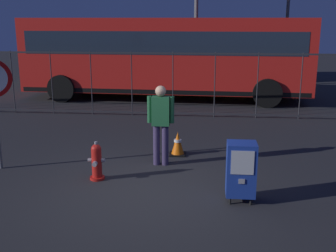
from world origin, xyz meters
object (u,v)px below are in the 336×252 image
(pedestrian, at_px, (161,121))
(bus_near, at_px, (166,53))
(fire_hydrant, at_px, (97,162))
(bus_far, at_px, (184,45))
(newspaper_box_primary, at_px, (241,169))
(traffic_cone, at_px, (178,144))

(pedestrian, xyz_separation_m, bus_near, (-0.64, 7.53, 0.76))
(fire_hydrant, distance_m, bus_near, 8.59)
(bus_near, distance_m, bus_far, 4.91)
(newspaper_box_primary, bearing_deg, bus_far, 97.10)
(newspaper_box_primary, height_order, bus_near, bus_near)
(pedestrian, bearing_deg, fire_hydrant, -139.97)
(traffic_cone, bearing_deg, pedestrian, -113.80)
(fire_hydrant, height_order, traffic_cone, fire_hydrant)
(traffic_cone, relative_size, bus_near, 0.05)
(pedestrian, height_order, bus_far, bus_far)
(fire_hydrant, xyz_separation_m, newspaper_box_primary, (2.64, -0.74, 0.22))
(traffic_cone, xyz_separation_m, bus_near, (-0.95, 6.84, 1.45))
(newspaper_box_primary, distance_m, pedestrian, 2.30)
(fire_hydrant, xyz_separation_m, bus_near, (0.47, 8.46, 1.36))
(bus_near, bearing_deg, traffic_cone, -79.86)
(pedestrian, distance_m, traffic_cone, 1.02)
(bus_far, bearing_deg, bus_near, -102.53)
(fire_hydrant, distance_m, pedestrian, 1.58)
(traffic_cone, bearing_deg, newspaper_box_primary, -62.86)
(pedestrian, relative_size, traffic_cone, 3.15)
(fire_hydrant, relative_size, newspaper_box_primary, 0.73)
(fire_hydrant, relative_size, traffic_cone, 1.41)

